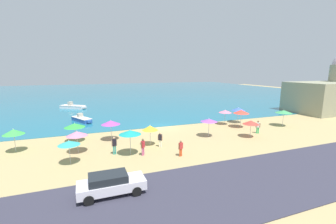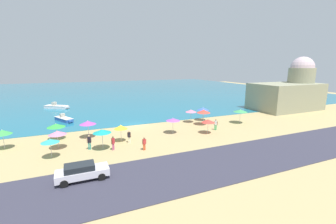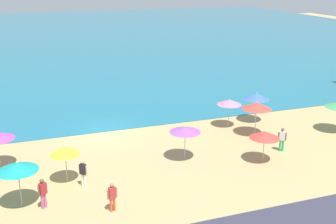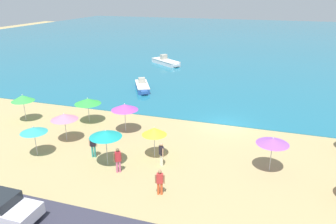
{
  "view_description": "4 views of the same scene",
  "coord_description": "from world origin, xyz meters",
  "views": [
    {
      "loc": [
        -10.42,
        -30.31,
        8.22
      ],
      "look_at": [
        2.09,
        2.77,
        1.61
      ],
      "focal_mm": 24.0,
      "sensor_mm": 36.0,
      "label": 1
    },
    {
      "loc": [
        -9.42,
        -35.62,
        9.84
      ],
      "look_at": [
        7.06,
        2.29,
        1.25
      ],
      "focal_mm": 24.0,
      "sensor_mm": 36.0,
      "label": 2
    },
    {
      "loc": [
        -5.66,
        -30.56,
        11.83
      ],
      "look_at": [
        4.9,
        -0.64,
        1.29
      ],
      "focal_mm": 45.0,
      "sensor_mm": 36.0,
      "label": 3
    },
    {
      "loc": [
        3.44,
        -26.55,
        11.07
      ],
      "look_at": [
        -4.43,
        -2.51,
        1.6
      ],
      "focal_mm": 35.0,
      "sensor_mm": 36.0,
      "label": 4
    }
  ],
  "objects": [
    {
      "name": "beach_umbrella_6",
      "position": [
        8.63,
        -8.81,
        1.9
      ],
      "size": [
        1.96,
        1.96,
        2.2
      ],
      "color": "#B2B2B7",
      "rests_on": "ground_plane"
    },
    {
      "name": "beach_umbrella_12",
      "position": [
        9.53,
        -2.12,
        2.07
      ],
      "size": [
        1.93,
        1.93,
        2.33
      ],
      "color": "#B2B2B7",
      "rests_on": "ground_plane"
    },
    {
      "name": "beach_umbrella_2",
      "position": [
        -3.84,
        -7.36,
        2.0
      ],
      "size": [
        1.73,
        1.73,
        2.33
      ],
      "color": "#B2B2B7",
      "rests_on": "ground_plane"
    },
    {
      "name": "sea",
      "position": [
        0.0,
        55.0,
        0.03
      ],
      "size": [
        150.0,
        110.0,
        0.05
      ],
      "primitive_type": "cube",
      "color": "#1D6983",
      "rests_on": "ground_plane"
    },
    {
      "name": "bather_4",
      "position": [
        10.76,
        -7.73,
        0.95
      ],
      "size": [
        0.48,
        0.39,
        1.7
      ],
      "color": "#22AD5A",
      "rests_on": "ground_plane"
    },
    {
      "name": "beach_umbrella_4",
      "position": [
        10.59,
        -4.47,
        2.36
      ],
      "size": [
        2.21,
        2.21,
        2.69
      ],
      "color": "#B2B2B7",
      "rests_on": "ground_plane"
    },
    {
      "name": "bather_3",
      "position": [
        -1.98,
        -11.48,
        0.9
      ],
      "size": [
        0.56,
        0.3,
        1.61
      ],
      "color": "#DE5328",
      "rests_on": "ground_plane"
    },
    {
      "name": "ground_plane",
      "position": [
        0.0,
        0.0,
        0.0
      ],
      "size": [
        160.0,
        160.0,
        0.0
      ],
      "primitive_type": "plane",
      "color": "tan"
    },
    {
      "name": "beach_umbrella_8",
      "position": [
        12.19,
        -1.79,
        2.2
      ],
      "size": [
        2.12,
        2.12,
        2.52
      ],
      "color": "#B2B2B7",
      "rests_on": "ground_plane"
    },
    {
      "name": "beach_umbrella_10",
      "position": [
        -6.45,
        -9.39,
        2.3
      ],
      "size": [
        2.14,
        2.14,
        2.58
      ],
      "color": "#B2B2B7",
      "rests_on": "ground_plane"
    },
    {
      "name": "bather_2",
      "position": [
        -5.34,
        -9.99,
        0.96
      ],
      "size": [
        0.49,
        0.38,
        1.71
      ],
      "color": "#CD5F8A",
      "rests_on": "ground_plane"
    },
    {
      "name": "bather_1",
      "position": [
        -2.99,
        -8.31,
        0.93
      ],
      "size": [
        0.42,
        0.44,
        1.67
      ],
      "color": "white",
      "rests_on": "ground_plane"
    },
    {
      "name": "beach_umbrella_1",
      "position": [
        3.92,
        -6.77,
        2.12
      ],
      "size": [
        2.06,
        2.06,
        2.37
      ],
      "color": "#B2B2B7",
      "rests_on": "ground_plane"
    }
  ]
}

